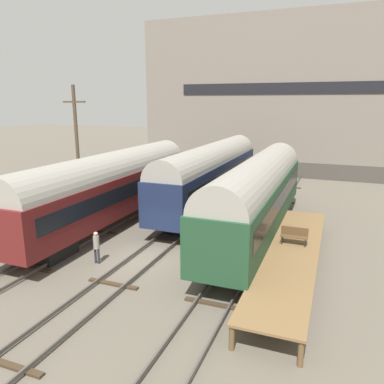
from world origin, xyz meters
name	(u,v)px	position (x,y,z in m)	size (l,w,h in m)	color
ground_plane	(144,260)	(0.00, 0.00, 0.00)	(200.00, 200.00, 0.00)	#60594C
track_left	(69,246)	(-4.97, 0.00, 0.14)	(2.60, 60.00, 0.26)	#4C4742
track_middle	(144,258)	(0.00, 0.00, 0.14)	(2.60, 60.00, 0.26)	#4C4742
track_right	(233,273)	(4.97, 0.00, 0.14)	(2.60, 60.00, 0.26)	#4C4742
train_car_navy	(211,172)	(0.00, 11.37, 2.95)	(2.87, 18.53, 5.16)	black
train_car_maroon	(111,185)	(-4.97, 4.65, 2.87)	(3.08, 18.64, 5.07)	black
train_car_green	(258,193)	(4.97, 5.68, 2.94)	(2.95, 17.70, 5.16)	black
station_platform	(292,252)	(7.58, 1.68, 0.96)	(2.59, 14.77, 1.04)	brown
bench	(294,235)	(7.54, 2.69, 1.52)	(1.40, 0.40, 0.91)	brown
person_worker	(96,244)	(-2.13, -1.21, 1.07)	(0.32, 0.32, 1.76)	#282833
utility_pole	(78,152)	(-7.87, 5.08, 4.92)	(1.80, 0.24, 9.52)	#473828
warehouse_building	(291,97)	(3.31, 33.04, 8.94)	(33.72, 13.39, 17.88)	#46403A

